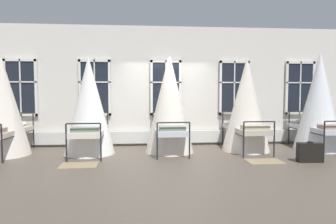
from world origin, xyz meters
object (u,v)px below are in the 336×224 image
(cot_first, at_px, (3,107))
(cot_fifth, at_px, (319,102))
(cot_third, at_px, (169,104))
(suitcase_dark, at_px, (310,152))
(cot_second, at_px, (89,106))
(cot_fourth, at_px, (246,105))

(cot_first, xyz_separation_m, cot_fifth, (8.34, 0.02, 0.09))
(cot_third, xyz_separation_m, suitcase_dark, (3.08, -1.45, -1.06))
(suitcase_dark, bearing_deg, cot_first, 173.23)
(suitcase_dark, bearing_deg, cot_second, 168.91)
(cot_fourth, distance_m, cot_fifth, 2.04)
(cot_third, relative_size, suitcase_dark, 4.60)
(cot_fourth, bearing_deg, cot_fifth, -92.23)
(cot_second, distance_m, cot_third, 2.08)
(cot_first, distance_m, cot_fourth, 6.30)
(cot_third, xyz_separation_m, cot_fifth, (4.13, -0.03, 0.03))
(cot_fifth, bearing_deg, cot_second, 90.88)
(cot_third, bearing_deg, cot_fourth, -90.17)
(cot_second, height_order, cot_fifth, cot_fifth)
(cot_second, xyz_separation_m, cot_third, (2.08, 0.05, 0.06))
(cot_second, bearing_deg, cot_third, -90.11)
(cot_fourth, bearing_deg, cot_third, 90.13)
(cot_fourth, xyz_separation_m, suitcase_dark, (0.98, -1.48, -1.01))
(cot_first, xyz_separation_m, cot_fourth, (6.30, 0.08, 0.02))
(cot_first, height_order, cot_fifth, cot_fifth)
(suitcase_dark, bearing_deg, cot_fourth, 127.75)
(cot_second, distance_m, cot_fifth, 6.21)
(cot_second, relative_size, cot_fourth, 0.99)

